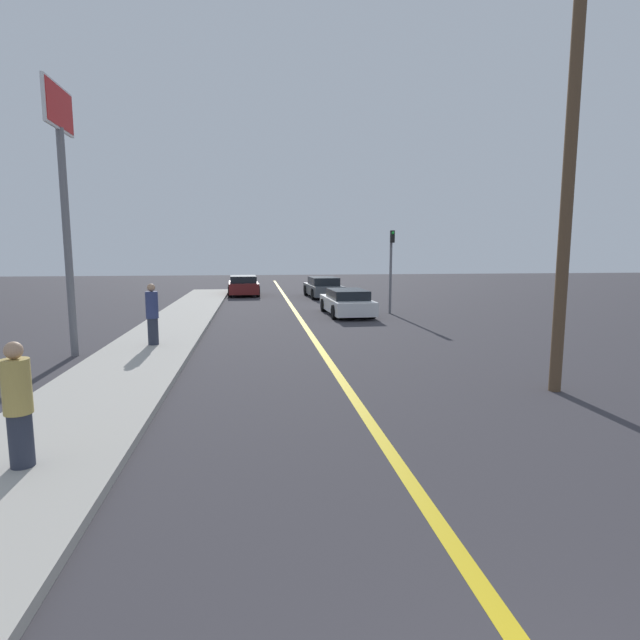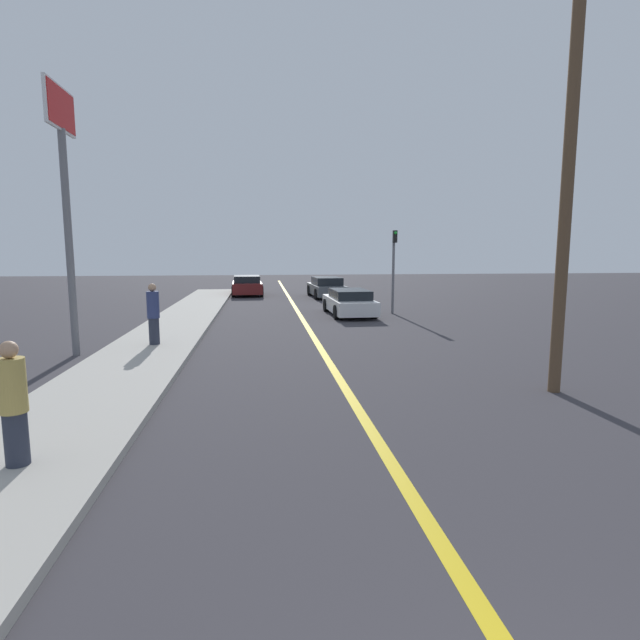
# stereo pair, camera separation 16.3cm
# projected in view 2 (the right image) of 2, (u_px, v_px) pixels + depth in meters

# --- Properties ---
(road_center_line) EXTENTS (0.20, 60.00, 0.01)m
(road_center_line) POSITION_uv_depth(u_px,v_px,m) (307.00, 326.00, 19.22)
(road_center_line) COLOR gold
(road_center_line) RESTS_ON ground_plane
(sidewalk_left) EXTENTS (2.56, 35.68, 0.14)m
(sidewalk_left) POSITION_uv_depth(u_px,v_px,m) (174.00, 328.00, 18.48)
(sidewalk_left) COLOR #ADA89E
(sidewalk_left) RESTS_ON ground_plane
(car_near_right_lane) EXTENTS (1.97, 4.60, 1.17)m
(car_near_right_lane) POSITION_uv_depth(u_px,v_px,m) (349.00, 302.00, 22.59)
(car_near_right_lane) COLOR silver
(car_near_right_lane) RESTS_ON ground_plane
(car_ahead_center) EXTENTS (2.11, 4.73, 1.27)m
(car_ahead_center) POSITION_uv_depth(u_px,v_px,m) (326.00, 287.00, 31.21)
(car_ahead_center) COLOR #4C5156
(car_ahead_center) RESTS_ON ground_plane
(car_far_distant) EXTENTS (2.13, 4.28, 1.29)m
(car_far_distant) POSITION_uv_depth(u_px,v_px,m) (247.00, 286.00, 32.62)
(car_far_distant) COLOR maroon
(car_far_distant) RESTS_ON ground_plane
(pedestrian_near_curb) EXTENTS (0.34, 0.34, 1.63)m
(pedestrian_near_curb) POSITION_uv_depth(u_px,v_px,m) (13.00, 404.00, 6.36)
(pedestrian_near_curb) COLOR #282D3D
(pedestrian_near_curb) RESTS_ON sidewalk_left
(pedestrian_mid_group) EXTENTS (0.36, 0.36, 1.80)m
(pedestrian_mid_group) POSITION_uv_depth(u_px,v_px,m) (153.00, 314.00, 14.69)
(pedestrian_mid_group) COLOR #282D3D
(pedestrian_mid_group) RESTS_ON sidewalk_left
(traffic_light) EXTENTS (0.18, 0.40, 3.81)m
(traffic_light) POSITION_uv_depth(u_px,v_px,m) (394.00, 263.00, 22.83)
(traffic_light) COLOR slate
(traffic_light) RESTS_ON ground_plane
(roadside_sign) EXTENTS (0.20, 1.90, 7.16)m
(roadside_sign) POSITION_uv_depth(u_px,v_px,m) (63.00, 161.00, 13.19)
(roadside_sign) COLOR slate
(roadside_sign) RESTS_ON ground_plane
(utility_pole) EXTENTS (0.24, 0.24, 7.70)m
(utility_pole) POSITION_uv_depth(u_px,v_px,m) (566.00, 202.00, 9.81)
(utility_pole) COLOR brown
(utility_pole) RESTS_ON ground_plane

